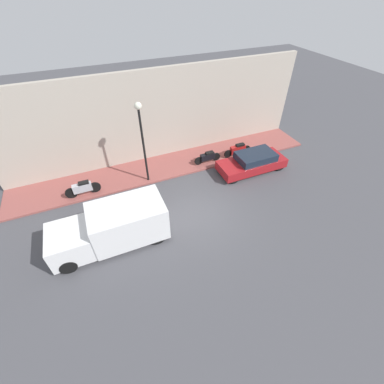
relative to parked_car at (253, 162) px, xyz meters
name	(u,v)px	position (x,y,z in m)	size (l,w,h in m)	color
ground_plane	(200,215)	(-2.35, 4.65, -0.58)	(60.00, 60.00, 0.00)	#47474C
sidewalk	(170,165)	(2.40, 4.65, -0.52)	(2.61, 19.15, 0.11)	#934C47
building_facade	(159,116)	(3.86, 4.65, 2.22)	(0.30, 19.15, 5.60)	#B2A899
parked_car	(253,162)	(0.00, 0.00, 0.00)	(1.67, 4.25, 1.18)	maroon
delivery_van	(111,227)	(-2.32, 9.00, 0.41)	(1.98, 5.07, 1.94)	white
scooter_silver	(83,188)	(1.53, 9.97, 0.00)	(0.30, 1.88, 0.86)	#B7B7BF
motorcycle_black	(208,157)	(1.69, 2.28, -0.06)	(0.30, 1.79, 0.75)	black
motorcycle_red	(238,149)	(1.67, 0.06, -0.03)	(0.30, 1.98, 0.82)	#B21E1E
streetlamp	(141,130)	(1.44, 6.33, 2.81)	(0.38, 0.38, 4.74)	black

